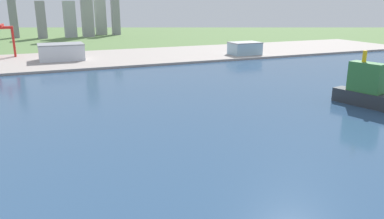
% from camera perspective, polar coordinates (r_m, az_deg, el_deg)
% --- Properties ---
extents(ground_plane, '(2400.00, 2400.00, 0.00)m').
position_cam_1_polar(ground_plane, '(271.55, -6.28, 2.22)').
color(ground_plane, '#5B7C45').
extents(water_bay, '(840.00, 360.00, 0.15)m').
position_cam_1_polar(water_bay, '(216.70, -1.67, -1.21)').
color(water_bay, '#2D4C70').
rests_on(water_bay, ground).
extents(industrial_pier, '(840.00, 140.00, 2.50)m').
position_cam_1_polar(industrial_pier, '(453.72, -13.33, 7.57)').
color(industrial_pier, '#A59A92').
rests_on(industrial_pier, ground).
extents(container_barge, '(23.61, 59.50, 34.88)m').
position_cam_1_polar(container_barge, '(260.63, 25.86, 2.41)').
color(container_barge, '#2D3338').
rests_on(container_barge, water_bay).
extents(port_crane_red, '(22.24, 42.27, 37.84)m').
position_cam_1_polar(port_crane_red, '(490.08, -26.76, 10.25)').
color(port_crane_red, red).
rests_on(port_crane_red, industrial_pier).
extents(warehouse_main, '(47.94, 33.77, 17.86)m').
position_cam_1_polar(warehouse_main, '(444.63, -19.23, 8.28)').
color(warehouse_main, silver).
rests_on(warehouse_main, industrial_pier).
extents(warehouse_annex, '(36.09, 26.28, 15.02)m').
position_cam_1_polar(warehouse_annex, '(469.71, 8.01, 9.19)').
color(warehouse_annex, '#99BCD1').
rests_on(warehouse_annex, industrial_pier).
extents(distant_skyline, '(301.77, 56.00, 137.64)m').
position_cam_1_polar(distant_skyline, '(775.23, -21.66, 13.87)').
color(distant_skyline, gray).
rests_on(distant_skyline, ground).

